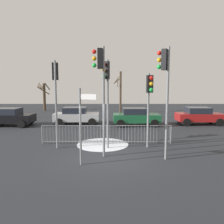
# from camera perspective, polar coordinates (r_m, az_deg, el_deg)

# --- Properties ---
(ground_plane) EXTENTS (60.00, 60.00, 0.00)m
(ground_plane) POSITION_cam_1_polar(r_m,az_deg,el_deg) (10.44, -1.53, -11.81)
(ground_plane) COLOR #26282D
(traffic_light_foreground_left) EXTENTS (0.36, 0.56, 4.61)m
(traffic_light_foreground_left) POSITION_cam_1_polar(r_m,az_deg,el_deg) (12.12, -14.06, 6.82)
(traffic_light_foreground_left) COLOR slate
(traffic_light_foreground_left) RESTS_ON ground
(traffic_light_mid_right) EXTENTS (0.41, 0.52, 4.65)m
(traffic_light_mid_right) POSITION_cam_1_polar(r_m,az_deg,el_deg) (11.47, -1.27, 7.16)
(traffic_light_mid_right) COLOR slate
(traffic_light_mid_right) RESTS_ON ground
(traffic_light_foreground_right) EXTENTS (0.57, 0.34, 5.08)m
(traffic_light_foreground_right) POSITION_cam_1_polar(r_m,az_deg,el_deg) (10.22, -2.75, 8.91)
(traffic_light_foreground_right) COLOR slate
(traffic_light_foreground_right) RESTS_ON ground
(traffic_light_rear_left) EXTENTS (0.35, 0.56, 3.96)m
(traffic_light_rear_left) POSITION_cam_1_polar(r_m,az_deg,el_deg) (11.78, 9.75, 4.63)
(traffic_light_rear_left) COLOR slate
(traffic_light_rear_left) RESTS_ON ground
(traffic_light_mid_left) EXTENTS (0.51, 0.42, 5.00)m
(traffic_light_mid_left) POSITION_cam_1_polar(r_m,az_deg,el_deg) (10.14, 13.57, 8.42)
(traffic_light_mid_left) COLOR slate
(traffic_light_mid_left) RESTS_ON ground
(direction_sign_post) EXTENTS (0.74, 0.33, 3.23)m
(direction_sign_post) POSITION_cam_1_polar(r_m,az_deg,el_deg) (9.30, -7.59, -2.72)
(direction_sign_post) COLOR slate
(direction_sign_post) RESTS_ON ground
(pedestrian_guard_railing) EXTENTS (7.46, 0.10, 1.07)m
(pedestrian_guard_railing) POSITION_cam_1_polar(r_m,az_deg,el_deg) (12.83, -1.18, -5.68)
(pedestrian_guard_railing) COLOR slate
(pedestrian_guard_railing) RESTS_ON ground
(car_red_mid) EXTENTS (3.81, 1.94, 1.47)m
(car_red_mid) POSITION_cam_1_polar(r_m,az_deg,el_deg) (20.40, 21.55, -0.85)
(car_red_mid) COLOR maroon
(car_red_mid) RESTS_ON ground
(car_black_near) EXTENTS (3.89, 2.11, 1.47)m
(car_black_near) POSITION_cam_1_polar(r_m,az_deg,el_deg) (20.19, -24.55, -1.07)
(car_black_near) COLOR black
(car_black_near) RESTS_ON ground
(car_silver_far) EXTENTS (3.84, 2.01, 1.47)m
(car_silver_far) POSITION_cam_1_polar(r_m,az_deg,el_deg) (19.32, -8.92, -0.87)
(car_silver_far) COLOR #B2B5BA
(car_silver_far) RESTS_ON ground
(car_green_trailing) EXTENTS (3.84, 2.00, 1.47)m
(car_green_trailing) POSITION_cam_1_polar(r_m,az_deg,el_deg) (18.56, 6.29, -1.14)
(car_green_trailing) COLOR #195933
(car_green_trailing) RESTS_ON ground
(bare_tree_left) EXTENTS (1.03, 1.21, 4.95)m
(bare_tree_left) POSITION_cam_1_polar(r_m,az_deg,el_deg) (26.64, 2.31, 5.27)
(bare_tree_left) COLOR #473828
(bare_tree_left) RESTS_ON ground
(bare_tree_centre) EXTENTS (1.73, 1.31, 3.66)m
(bare_tree_centre) POSITION_cam_1_polar(r_m,az_deg,el_deg) (30.59, -16.79, 4.04)
(bare_tree_centre) COLOR #473828
(bare_tree_centre) RESTS_ON ground
(snow_patch_kerb) EXTENTS (2.91, 2.91, 0.01)m
(snow_patch_kerb) POSITION_cam_1_polar(r_m,az_deg,el_deg) (12.79, -2.20, -8.26)
(snow_patch_kerb) COLOR silver
(snow_patch_kerb) RESTS_ON ground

